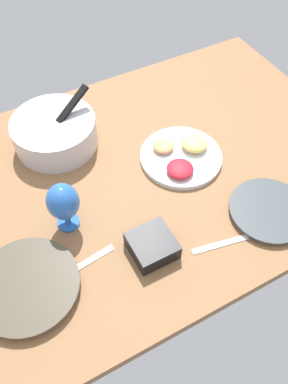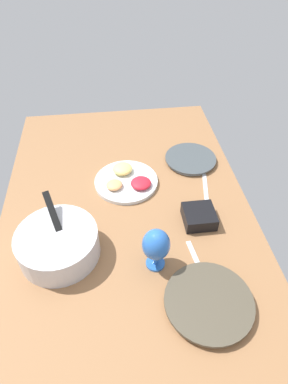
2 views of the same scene
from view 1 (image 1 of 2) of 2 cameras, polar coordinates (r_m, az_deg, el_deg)
name	(u,v)px [view 1 (image 1 of 2)]	position (r cm, az deg, el deg)	size (l,w,h in cm)	color
ground_plane	(140,176)	(134.87, -0.60, 2.33)	(160.00, 104.00, 4.00)	#8C603D
dinner_plate_left	(27,286)	(114.13, -16.65, -13.03)	(29.03, 29.03, 2.98)	beige
dinner_plate_right	(269,211)	(128.43, 17.72, -2.62)	(24.79, 24.79, 2.11)	silver
mixing_bowl	(55,132)	(142.01, -12.90, 8.59)	(30.30, 29.40, 18.21)	silver
fruit_platter	(182,156)	(136.86, 5.51, 5.32)	(28.58, 28.58, 5.41)	silver
hurricane_glass_blue	(63,203)	(114.44, -11.72, -1.54)	(9.67, 9.67, 17.60)	blue
square_bowl_black	(152,245)	(113.60, 1.20, -7.73)	(12.45, 12.45, 5.56)	black
fork_by_left_plate	(86,262)	(115.29, -8.42, -10.12)	(18.00, 1.80, 0.60)	silver
fork_by_right_plate	(221,244)	(119.15, 11.12, -7.45)	(18.00, 1.80, 0.60)	silver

